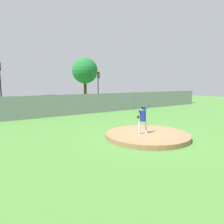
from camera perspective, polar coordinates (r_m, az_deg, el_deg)
The scene contains 12 objects.
ground_plane at distance 16.29m, azimuth -5.16°, elevation -2.63°, with size 80.00×80.00×0.00m, color #4C8438.
asphalt_strip at distance 23.96m, azimuth -15.29°, elevation 0.51°, with size 44.00×7.00×0.01m, color #2B2B2D.
pitchers_mound at distance 11.55m, azimuth 9.85°, elevation -6.47°, with size 4.61×4.61×0.25m, color #99704C.
pitcher_youth at distance 11.20m, azimuth 8.62°, elevation -1.52°, with size 0.78×0.32×1.58m.
baseball at distance 10.79m, azimuth 7.64°, elevation -6.56°, with size 0.07×0.07×0.07m, color white.
chainlink_fence at distance 19.69m, azimuth -10.98°, elevation 2.00°, with size 38.00×0.07×2.08m.
parked_car_silver at distance 22.54m, azimuth -23.95°, elevation 1.59°, with size 2.00×4.34×1.57m.
parked_car_charcoal at distance 23.33m, azimuth -15.91°, elevation 2.34°, with size 2.20×4.65×1.74m.
traffic_cone_orange at distance 24.65m, azimuth -12.57°, elevation 1.41°, with size 0.40×0.40×0.55m.
traffic_light_near at distance 26.53m, azimuth -28.90°, elevation 8.34°, with size 0.28×0.46×5.34m.
traffic_light_far at distance 30.84m, azimuth -3.85°, elevation 8.37°, with size 0.28×0.46×4.71m.
tree_leaning_west at distance 36.86m, azimuth -7.61°, elevation 11.38°, with size 4.52×4.52×7.55m.
Camera 1 is at (-7.90, -7.93, 2.97)m, focal length 32.61 mm.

